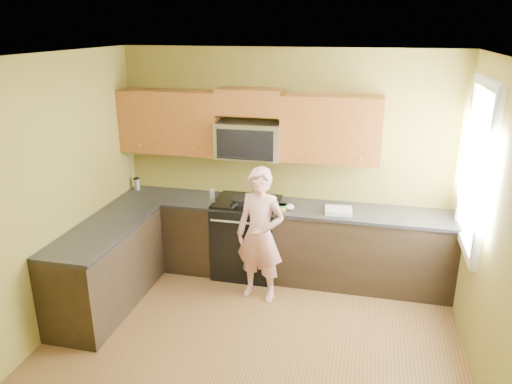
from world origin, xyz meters
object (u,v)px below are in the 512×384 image
(frying_pan, at_px, (242,203))
(microwave, at_px, (249,157))
(woman, at_px, (260,235))
(stove, at_px, (247,237))
(travel_mug, at_px, (137,189))
(butter_tub, at_px, (282,210))

(frying_pan, bearing_deg, microwave, 87.44)
(woman, height_order, frying_pan, woman)
(stove, bearing_deg, travel_mug, 174.02)
(stove, xyz_separation_m, travel_mug, (-1.50, 0.16, 0.45))
(stove, xyz_separation_m, woman, (0.28, -0.53, 0.28))
(stove, relative_size, butter_tub, 8.37)
(frying_pan, bearing_deg, butter_tub, 3.10)
(microwave, xyz_separation_m, woman, (0.28, -0.65, -0.69))
(frying_pan, bearing_deg, travel_mug, 178.62)
(stove, distance_m, woman, 0.66)
(travel_mug, bearing_deg, stove, -5.98)
(stove, relative_size, microwave, 1.25)
(stove, height_order, microwave, microwave)
(butter_tub, bearing_deg, stove, 164.80)
(stove, bearing_deg, frying_pan, -115.02)
(woman, bearing_deg, frying_pan, 137.95)
(microwave, height_order, frying_pan, microwave)
(woman, bearing_deg, stove, 130.34)
(microwave, bearing_deg, stove, -90.00)
(butter_tub, xyz_separation_m, travel_mug, (-1.95, 0.28, 0.00))
(butter_tub, height_order, travel_mug, travel_mug)
(stove, xyz_separation_m, frying_pan, (-0.04, -0.08, 0.47))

